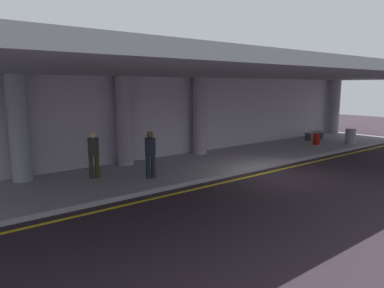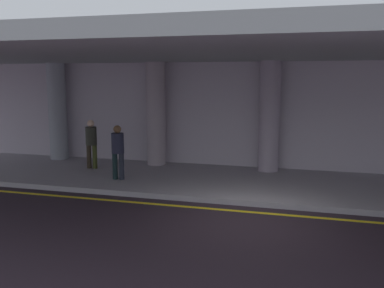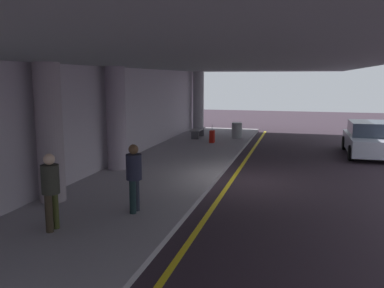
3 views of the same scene
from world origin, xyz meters
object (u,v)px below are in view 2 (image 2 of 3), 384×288
object	(u,v)px
person_waiting_for_ride	(91,141)
support_column_left_mid	(156,114)
traveler_with_luggage	(118,149)
support_column_far_left	(58,112)
support_column_center	(269,117)

from	to	relation	value
person_waiting_for_ride	support_column_left_mid	bearing A→B (deg)	-128.75
person_waiting_for_ride	traveler_with_luggage	bearing A→B (deg)	159.81
support_column_far_left	support_column_left_mid	world-z (taller)	same
support_column_center	traveler_with_luggage	distance (m)	5.07
support_column_far_left	support_column_left_mid	bearing A→B (deg)	0.00
support_column_center	person_waiting_for_ride	xyz separation A→B (m)	(-5.91, -1.26, -0.86)
support_column_far_left	traveler_with_luggage	world-z (taller)	support_column_far_left
support_column_far_left	support_column_left_mid	size ratio (longest dim) A/B	1.00
support_column_far_left	person_waiting_for_ride	size ratio (longest dim) A/B	2.17
support_column_far_left	traveler_with_luggage	distance (m)	4.52
support_column_left_mid	traveler_with_luggage	bearing A→B (deg)	-97.61
support_column_left_mid	traveler_with_luggage	xyz separation A→B (m)	(-0.33, -2.50, -0.86)
support_column_far_left	support_column_center	bearing A→B (deg)	0.00
support_column_far_left	person_waiting_for_ride	xyz separation A→B (m)	(2.09, -1.26, -0.86)
support_column_far_left	person_waiting_for_ride	distance (m)	2.59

